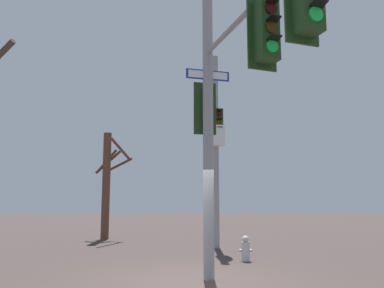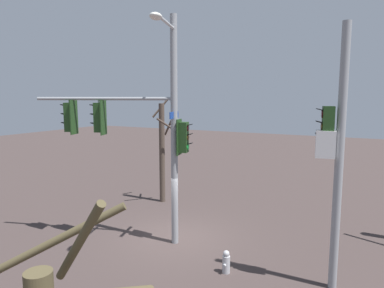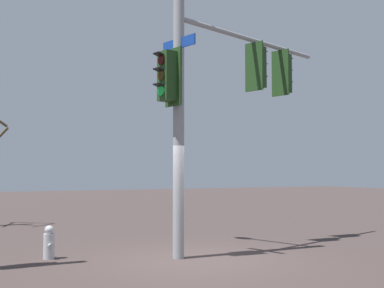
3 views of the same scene
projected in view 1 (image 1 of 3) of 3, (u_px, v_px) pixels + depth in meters
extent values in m
plane|color=#3D312F|center=(192.00, 282.00, 8.43)|extent=(80.00, 80.00, 0.00)
cylinder|color=gray|center=(208.00, 101.00, 9.24)|extent=(0.25, 0.25, 8.33)
cube|color=#1E3D19|center=(267.00, 31.00, 6.60)|extent=(0.44, 0.40, 1.10)
cube|color=#1E3D19|center=(261.00, 35.00, 6.76)|extent=(0.54, 0.23, 1.30)
cylinder|color=#2F0403|center=(271.00, 8.00, 6.49)|extent=(0.22, 0.10, 0.22)
cylinder|color=#352504|center=(272.00, 27.00, 6.45)|extent=(0.22, 0.10, 0.22)
cube|color=black|center=(274.00, 18.00, 6.39)|extent=(0.25, 0.22, 0.06)
cylinder|color=#19D147|center=(272.00, 46.00, 6.40)|extent=(0.22, 0.10, 0.22)
cube|color=black|center=(275.00, 38.00, 6.34)|extent=(0.25, 0.22, 0.06)
cube|color=#1E3D19|center=(301.00, 2.00, 5.64)|extent=(0.54, 0.21, 1.30)
cylinder|color=#19D147|center=(316.00, 14.00, 5.28)|extent=(0.22, 0.10, 0.22)
cube|color=black|center=(319.00, 3.00, 5.22)|extent=(0.25, 0.22, 0.06)
cube|color=#1E3D19|center=(203.00, 110.00, 9.54)|extent=(0.42, 0.37, 1.10)
cube|color=#1E3D19|center=(205.00, 108.00, 9.38)|extent=(0.56, 0.16, 1.30)
cylinder|color=#2F0403|center=(201.00, 98.00, 9.75)|extent=(0.22, 0.08, 0.22)
cube|color=black|center=(201.00, 95.00, 9.84)|extent=(0.24, 0.20, 0.06)
cylinder|color=#352504|center=(201.00, 111.00, 9.70)|extent=(0.22, 0.08, 0.22)
cube|color=black|center=(201.00, 108.00, 9.79)|extent=(0.24, 0.20, 0.06)
cylinder|color=#19D147|center=(202.00, 125.00, 9.65)|extent=(0.22, 0.08, 0.22)
cube|color=black|center=(201.00, 121.00, 9.74)|extent=(0.24, 0.20, 0.06)
cube|color=navy|center=(208.00, 75.00, 9.33)|extent=(1.07, 0.32, 0.24)
cube|color=white|center=(208.00, 75.00, 9.31)|extent=(0.97, 0.27, 0.18)
cylinder|color=gray|center=(216.00, 149.00, 14.74)|extent=(0.24, 0.24, 7.46)
cube|color=white|center=(218.00, 136.00, 14.44)|extent=(0.49, 0.58, 0.76)
cube|color=#1E3D19|center=(218.00, 123.00, 14.55)|extent=(0.42, 0.38, 1.10)
cylinder|color=#2F0403|center=(219.00, 114.00, 14.44)|extent=(0.22, 0.08, 0.22)
cube|color=black|center=(219.00, 110.00, 14.38)|extent=(0.24, 0.21, 0.06)
cylinder|color=#352504|center=(219.00, 122.00, 14.39)|extent=(0.22, 0.08, 0.22)
cube|color=black|center=(220.00, 119.00, 14.33)|extent=(0.24, 0.21, 0.06)
cylinder|color=#19D147|center=(219.00, 131.00, 14.34)|extent=(0.22, 0.08, 0.22)
cube|color=black|center=(220.00, 128.00, 14.28)|extent=(0.24, 0.21, 0.06)
cylinder|color=#B2B2B7|center=(246.00, 252.00, 11.25)|extent=(0.24, 0.24, 0.55)
sphere|color=#B2B2B7|center=(245.00, 239.00, 11.30)|extent=(0.20, 0.20, 0.20)
cylinder|color=#B2B2B7|center=(250.00, 251.00, 11.26)|extent=(0.10, 0.09, 0.09)
cylinder|color=#B2B2B7|center=(241.00, 251.00, 11.25)|extent=(0.10, 0.09, 0.09)
cylinder|color=brown|center=(106.00, 185.00, 17.57)|extent=(0.36, 0.36, 4.87)
cylinder|color=brown|center=(108.00, 162.00, 18.28)|extent=(1.22, 0.24, 1.16)
cylinder|color=brown|center=(120.00, 149.00, 17.53)|extent=(0.72, 1.43, 0.86)
cylinder|color=brown|center=(107.00, 161.00, 18.15)|extent=(0.96, 0.33, 1.16)
cylinder|color=brown|center=(118.00, 166.00, 18.43)|extent=(1.56, 0.88, 0.74)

